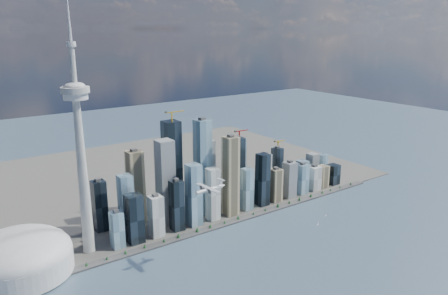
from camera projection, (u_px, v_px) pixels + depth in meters
ground at (289, 271)px, 877.31m from camera, size 4000.00×4000.00×0.00m
seawall at (218, 226)px, 1073.21m from camera, size 1100.00×22.00×4.00m
land at (140, 177)px, 1426.91m from camera, size 1400.00×900.00×3.00m
shoreline_trees at (218, 224)px, 1071.43m from camera, size 960.53×7.20×8.80m
skyscraper_cluster at (218, 180)px, 1153.22m from camera, size 736.00×142.00×269.92m
needle_tower at (80, 148)px, 890.87m from camera, size 56.00×56.00×550.50m
dome_stadium at (19, 256)px, 856.30m from camera, size 200.00×200.00×86.00m
airplane at (210, 189)px, 862.26m from camera, size 77.06×68.19×18.78m
sailboat_west at (318, 224)px, 1084.37m from camera, size 7.30×3.29×10.11m
sailboat_east at (326, 215)px, 1135.98m from camera, size 6.30×3.18×8.78m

